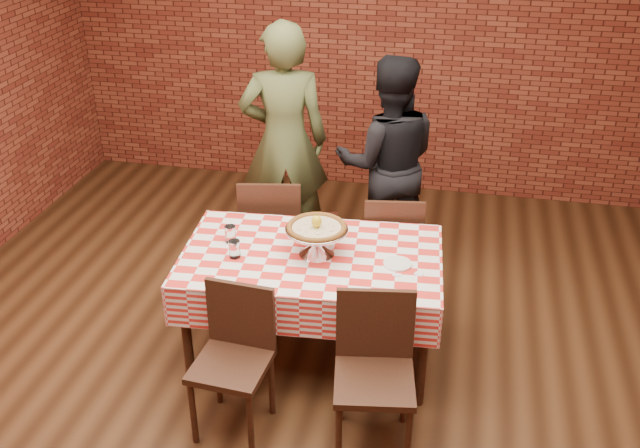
# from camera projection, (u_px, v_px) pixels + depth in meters

# --- Properties ---
(ground) EXTENTS (6.00, 6.00, 0.00)m
(ground) POSITION_uv_depth(u_px,v_px,m) (287.00, 383.00, 4.52)
(ground) COLOR black
(ground) RESTS_ON ground
(back_wall) EXTENTS (5.50, 0.00, 5.50)m
(back_wall) POSITION_uv_depth(u_px,v_px,m) (366.00, 36.00, 6.41)
(back_wall) COLOR maroon
(back_wall) RESTS_ON ground
(table) EXTENTS (1.64, 1.06, 0.75)m
(table) POSITION_uv_depth(u_px,v_px,m) (312.00, 306.00, 4.61)
(table) COLOR #3A1E12
(table) RESTS_ON ground
(tablecloth) EXTENTS (1.68, 1.10, 0.27)m
(tablecloth) POSITION_uv_depth(u_px,v_px,m) (311.00, 273.00, 4.49)
(tablecloth) COLOR red
(tablecloth) RESTS_ON table
(pizza_stand) EXTENTS (0.42, 0.42, 0.17)m
(pizza_stand) POSITION_uv_depth(u_px,v_px,m) (317.00, 241.00, 4.39)
(pizza_stand) COLOR silver
(pizza_stand) RESTS_ON tablecloth
(pizza) EXTENTS (0.39, 0.39, 0.03)m
(pizza) POSITION_uv_depth(u_px,v_px,m) (317.00, 228.00, 4.35)
(pizza) COLOR beige
(pizza) RESTS_ON pizza_stand
(lemon) EXTENTS (0.07, 0.07, 0.08)m
(lemon) POSITION_uv_depth(u_px,v_px,m) (317.00, 221.00, 4.33)
(lemon) COLOR yellow
(lemon) RESTS_ON pizza
(water_glass_left) EXTENTS (0.08, 0.08, 0.11)m
(water_glass_left) POSITION_uv_depth(u_px,v_px,m) (235.00, 249.00, 4.37)
(water_glass_left) COLOR white
(water_glass_left) RESTS_ON tablecloth
(water_glass_right) EXTENTS (0.08, 0.08, 0.11)m
(water_glass_right) POSITION_uv_depth(u_px,v_px,m) (230.00, 234.00, 4.54)
(water_glass_right) COLOR white
(water_glass_right) RESTS_ON tablecloth
(side_plate) EXTENTS (0.18, 0.18, 0.01)m
(side_plate) POSITION_uv_depth(u_px,v_px,m) (397.00, 264.00, 4.32)
(side_plate) COLOR white
(side_plate) RESTS_ON tablecloth
(sweetener_packet_a) EXTENTS (0.05, 0.04, 0.00)m
(sweetener_packet_a) POSITION_uv_depth(u_px,v_px,m) (397.00, 275.00, 4.22)
(sweetener_packet_a) COLOR white
(sweetener_packet_a) RESTS_ON tablecloth
(sweetener_packet_b) EXTENTS (0.06, 0.05, 0.00)m
(sweetener_packet_b) POSITION_uv_depth(u_px,v_px,m) (419.00, 274.00, 4.22)
(sweetener_packet_b) COLOR white
(sweetener_packet_b) RESTS_ON tablecloth
(condiment_caddy) EXTENTS (0.11, 0.10, 0.13)m
(condiment_caddy) POSITION_uv_depth(u_px,v_px,m) (330.00, 224.00, 4.63)
(condiment_caddy) COLOR silver
(condiment_caddy) RESTS_ON tablecloth
(chair_near_left) EXTENTS (0.43, 0.43, 0.88)m
(chair_near_left) POSITION_uv_depth(u_px,v_px,m) (231.00, 367.00, 3.98)
(chair_near_left) COLOR #3A1E12
(chair_near_left) RESTS_ON ground
(chair_near_right) EXTENTS (0.49, 0.49, 0.91)m
(chair_near_right) POSITION_uv_depth(u_px,v_px,m) (374.00, 381.00, 3.86)
(chair_near_right) COLOR #3A1E12
(chair_near_right) RESTS_ON ground
(chair_far_left) EXTENTS (0.51, 0.51, 0.92)m
(chair_far_left) POSITION_uv_depth(u_px,v_px,m) (273.00, 229.00, 5.32)
(chair_far_left) COLOR #3A1E12
(chair_far_left) RESTS_ON ground
(chair_far_right) EXTENTS (0.46, 0.46, 0.89)m
(chair_far_right) POSITION_uv_depth(u_px,v_px,m) (391.00, 245.00, 5.15)
(chair_far_right) COLOR #3A1E12
(chair_far_right) RESTS_ON ground
(diner_olive) EXTENTS (0.77, 0.60, 1.88)m
(diner_olive) POSITION_uv_depth(u_px,v_px,m) (284.00, 142.00, 5.57)
(diner_olive) COLOR #4B542E
(diner_olive) RESTS_ON ground
(diner_black) EXTENTS (0.92, 0.77, 1.66)m
(diner_black) POSITION_uv_depth(u_px,v_px,m) (388.00, 163.00, 5.47)
(diner_black) COLOR black
(diner_black) RESTS_ON ground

